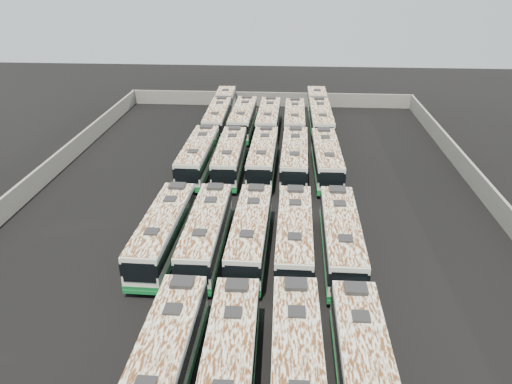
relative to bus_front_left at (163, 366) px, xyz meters
The scene contains 21 objects.
ground 23.34m from the bus_front_left, 82.00° to the left, with size 140.00×140.00×0.00m, color black.
perimeter_wall 23.28m from the bus_front_left, 82.00° to the left, with size 45.20×73.20×2.20m.
bus_front_left is the anchor object (origin of this frame).
bus_front_center 3.55m from the bus_front_left, ahead, with size 2.90×12.72×3.57m.
bus_front_right 7.13m from the bus_front_left, ahead, with size 2.93×12.91×3.63m.
bus_front_far_right 10.66m from the bus_front_left, ahead, with size 2.71×12.76×3.60m.
bus_midfront_far_left 14.71m from the bus_front_left, 103.41° to the left, with size 2.94×12.71×3.57m.
bus_midfront_left 14.40m from the bus_front_left, 89.84° to the left, with size 2.68×12.63×3.56m.
bus_midfront_center 14.90m from the bus_front_left, 76.20° to the left, with size 2.88×12.64×3.55m.
bus_midfront_right 15.92m from the bus_front_left, 63.85° to the left, with size 2.81×12.78×3.60m.
bus_midfront_far_right 17.74m from the bus_front_left, 53.21° to the left, with size 2.85×12.95×3.64m.
bus_midback_far_left 31.35m from the bus_front_left, 96.40° to the left, with size 2.88×12.96×3.65m.
bus_midback_left 31.20m from the bus_front_left, 90.04° to the left, with size 2.76×12.65×3.56m.
bus_midback_center 31.58m from the bus_front_left, 83.44° to the left, with size 2.90×12.77×3.59m.
bus_midback_right 31.90m from the bus_front_left, 77.22° to the left, with size 2.99×13.08×3.68m.
bus_midback_far_right 32.91m from the bus_front_left, 71.36° to the left, with size 2.89×12.83×3.61m.
bus_back_far_left 49.09m from the bus_front_left, 94.02° to the left, with size 2.94×19.42×3.52m.
bus_back_left 45.53m from the bus_front_left, 89.86° to the left, with size 2.94×13.04×3.66m.
bus_back_center 45.65m from the bus_front_left, 85.50° to the left, with size 2.89×12.84×3.61m.
bus_back_right 46.07m from the bus_front_left, 81.16° to the left, with size 2.72×12.53×3.53m.
bus_back_far_right 50.06m from the bus_front_left, 77.81° to the left, with size 2.91×20.16×3.65m.
Camera 1 is at (3.10, -42.76, 21.42)m, focal length 35.00 mm.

